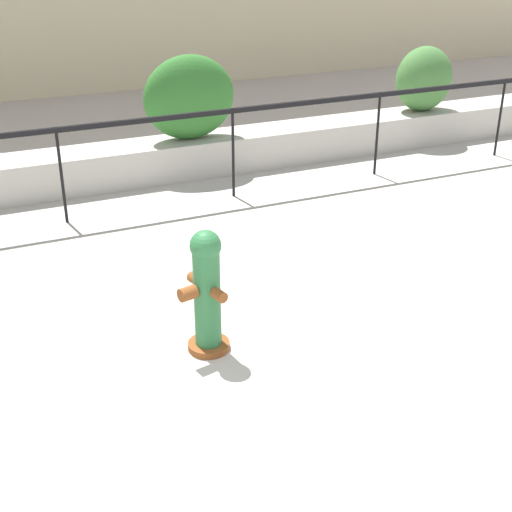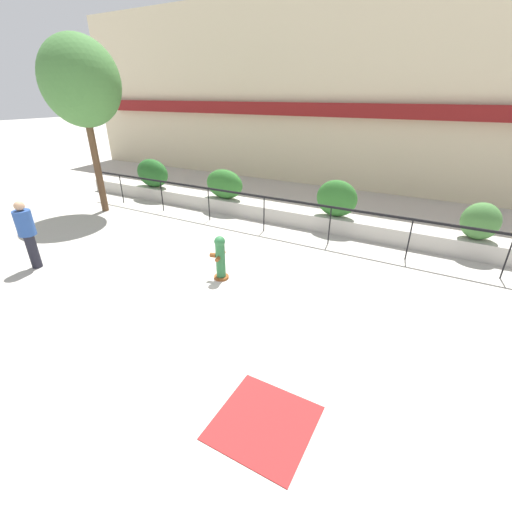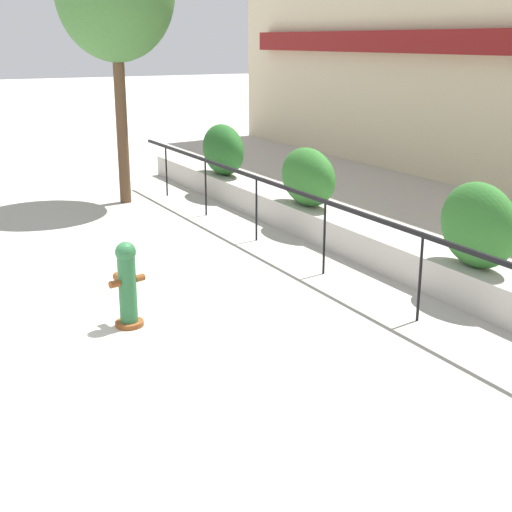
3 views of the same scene
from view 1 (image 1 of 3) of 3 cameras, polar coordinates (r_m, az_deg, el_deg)
ground_plane at (r=4.69m, az=-3.30°, el=-19.02°), size 120.00×120.00×0.00m
planter_wall_low at (r=9.71m, az=-16.21°, el=6.30°), size 18.00×0.70×0.50m
fence_railing_segment at (r=8.44m, az=-15.64°, el=9.01°), size 15.00×0.05×1.15m
hedge_bush_2 at (r=9.91m, az=-5.36°, el=12.52°), size 1.28×0.58×1.14m
hedge_bush_3 at (r=11.71m, az=13.29°, el=13.63°), size 0.94×0.70×0.99m
fire_hydrant at (r=5.78m, az=-3.98°, el=-2.80°), size 0.47×0.48×1.08m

